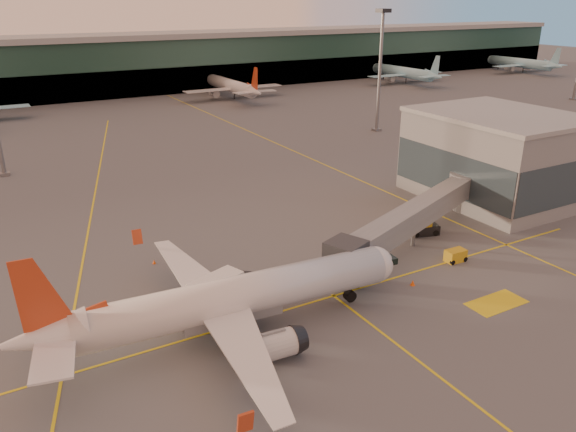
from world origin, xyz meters
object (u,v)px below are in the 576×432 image
main_airplane (227,300)px  pushback_tug (423,228)px  gpu_cart (456,256)px  catering_truck (217,294)px

main_airplane → pushback_tug: main_airplane is taller
gpu_cart → pushback_tug: bearing=76.4°
main_airplane → gpu_cart: 28.37m
pushback_tug → catering_truck: bearing=-153.6°
main_airplane → pushback_tug: size_ratio=8.38×
main_airplane → gpu_cart: size_ratio=14.40×
catering_truck → gpu_cart: 28.01m
catering_truck → pushback_tug: bearing=-9.5°
catering_truck → gpu_cart: (27.85, -2.47, -1.61)m
catering_truck → gpu_cart: bearing=-24.4°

